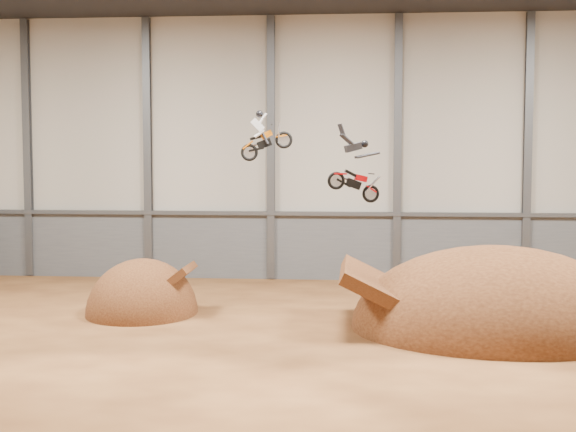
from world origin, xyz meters
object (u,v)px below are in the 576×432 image
object	(u,v)px
landing_ramp	(496,329)
fmx_rider_b	(351,164)
fmx_rider_a	(269,130)
takeoff_ramp	(142,313)

from	to	relation	value
landing_ramp	fmx_rider_b	distance (m)	8.55
landing_ramp	fmx_rider_a	world-z (taller)	fmx_rider_a
fmx_rider_a	landing_ramp	bearing A→B (deg)	-12.52
landing_ramp	fmx_rider_b	size ratio (longest dim) A/B	4.05
fmx_rider_a	fmx_rider_b	bearing A→B (deg)	-39.09
takeoff_ramp	fmx_rider_b	bearing A→B (deg)	-18.58
fmx_rider_a	fmx_rider_b	xyz separation A→B (m)	(3.25, -2.07, -1.31)
fmx_rider_a	fmx_rider_b	distance (m)	4.07
fmx_rider_b	landing_ramp	bearing A→B (deg)	-4.43
takeoff_ramp	landing_ramp	bearing A→B (deg)	-7.12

